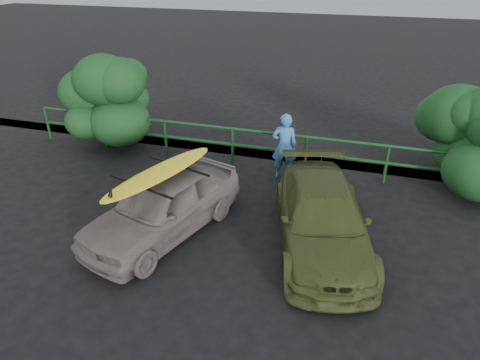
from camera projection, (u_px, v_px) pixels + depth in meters
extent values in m
plane|color=black|center=(198.00, 289.00, 7.36)|extent=(80.00, 80.00, 0.00)
imported|color=slate|center=(163.00, 205.00, 8.61)|extent=(2.57, 4.04, 1.28)
imported|color=#3F4820|center=(322.00, 218.00, 8.28)|extent=(2.64, 4.37, 1.18)
imported|color=#3D72B9|center=(284.00, 146.00, 10.69)|extent=(0.68, 0.50, 1.72)
ellipsoid|color=yellow|center=(160.00, 172.00, 8.27)|extent=(1.44, 2.94, 0.09)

